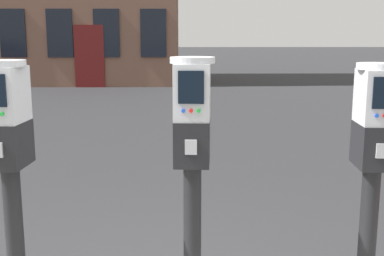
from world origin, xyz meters
The scene contains 3 objects.
parking_meter_near_kerb centered at (-0.67, -0.24, 1.15)m, with size 0.23×0.26×1.46m.
parking_meter_twin_adjacent centered at (0.22, -0.24, 1.16)m, with size 0.23×0.26×1.47m.
parking_meter_end_of_row centered at (1.12, -0.24, 1.14)m, with size 0.23×0.26×1.44m.
Camera 1 is at (0.18, -2.58, 1.71)m, focal length 45.72 mm.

